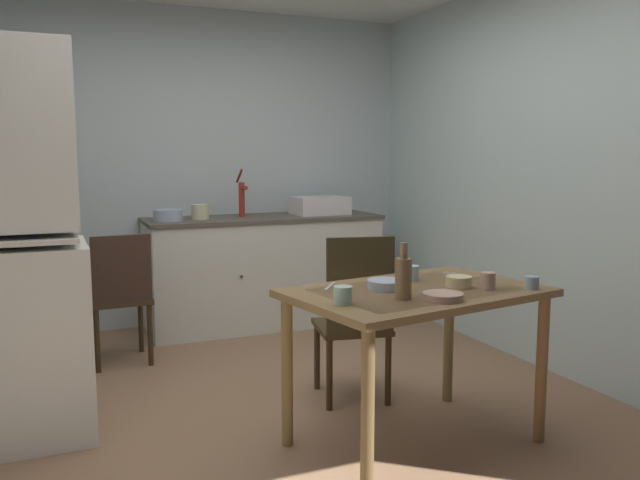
{
  "coord_description": "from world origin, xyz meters",
  "views": [
    {
      "loc": [
        -1.17,
        -3.31,
        1.42
      ],
      "look_at": [
        0.28,
        0.1,
        0.93
      ],
      "focal_mm": 36.68,
      "sensor_mm": 36.0,
      "label": 1
    }
  ],
  "objects_px": {
    "glass_bottle": "(403,277)",
    "teacup_mint": "(343,295)",
    "sink_basin": "(320,205)",
    "hand_pump": "(242,196)",
    "mixing_bowl_counter": "(168,215)",
    "serving_bowl_wide": "(386,284)",
    "chair_by_counter": "(120,295)",
    "dining_table": "(416,310)",
    "chair_far_side": "(355,317)"
  },
  "relations": [
    {
      "from": "chair_far_side",
      "to": "teacup_mint",
      "type": "xyz_separation_m",
      "value": [
        -0.43,
        -0.75,
        0.32
      ]
    },
    {
      "from": "chair_by_counter",
      "to": "teacup_mint",
      "type": "xyz_separation_m",
      "value": [
        0.73,
        -1.97,
        0.34
      ]
    },
    {
      "from": "chair_far_side",
      "to": "chair_by_counter",
      "type": "height_order",
      "value": "chair_far_side"
    },
    {
      "from": "teacup_mint",
      "to": "sink_basin",
      "type": "bearing_deg",
      "value": 69.03
    },
    {
      "from": "serving_bowl_wide",
      "to": "glass_bottle",
      "type": "relative_size",
      "value": 0.71
    },
    {
      "from": "hand_pump",
      "to": "chair_by_counter",
      "type": "relative_size",
      "value": 0.44
    },
    {
      "from": "glass_bottle",
      "to": "sink_basin",
      "type": "bearing_deg",
      "value": 74.87
    },
    {
      "from": "sink_basin",
      "to": "serving_bowl_wide",
      "type": "bearing_deg",
      "value": -105.69
    },
    {
      "from": "dining_table",
      "to": "chair_far_side",
      "type": "xyz_separation_m",
      "value": [
        -0.03,
        0.61,
        -0.18
      ]
    },
    {
      "from": "dining_table",
      "to": "serving_bowl_wide",
      "type": "xyz_separation_m",
      "value": [
        -0.13,
        0.06,
        0.12
      ]
    },
    {
      "from": "serving_bowl_wide",
      "to": "hand_pump",
      "type": "bearing_deg",
      "value": 89.97
    },
    {
      "from": "mixing_bowl_counter",
      "to": "chair_by_counter",
      "type": "height_order",
      "value": "mixing_bowl_counter"
    },
    {
      "from": "sink_basin",
      "to": "dining_table",
      "type": "distance_m",
      "value": 2.52
    },
    {
      "from": "serving_bowl_wide",
      "to": "teacup_mint",
      "type": "relative_size",
      "value": 2.22
    },
    {
      "from": "mixing_bowl_counter",
      "to": "chair_far_side",
      "type": "relative_size",
      "value": 0.23
    },
    {
      "from": "chair_by_counter",
      "to": "serving_bowl_wide",
      "type": "xyz_separation_m",
      "value": [
        1.05,
        -1.76,
        0.32
      ]
    },
    {
      "from": "dining_table",
      "to": "sink_basin",
      "type": "bearing_deg",
      "value": 77.65
    },
    {
      "from": "sink_basin",
      "to": "chair_far_side",
      "type": "distance_m",
      "value": 1.98
    },
    {
      "from": "hand_pump",
      "to": "chair_far_side",
      "type": "bearing_deg",
      "value": -86.83
    },
    {
      "from": "hand_pump",
      "to": "mixing_bowl_counter",
      "type": "xyz_separation_m",
      "value": [
        -0.62,
        -0.1,
        -0.12
      ]
    },
    {
      "from": "sink_basin",
      "to": "dining_table",
      "type": "xyz_separation_m",
      "value": [
        -0.54,
        -2.45,
        -0.31
      ]
    },
    {
      "from": "dining_table",
      "to": "glass_bottle",
      "type": "distance_m",
      "value": 0.31
    },
    {
      "from": "dining_table",
      "to": "chair_by_counter",
      "type": "relative_size",
      "value": 1.46
    },
    {
      "from": "mixing_bowl_counter",
      "to": "serving_bowl_wide",
      "type": "bearing_deg",
      "value": -75.26
    },
    {
      "from": "dining_table",
      "to": "chair_by_counter",
      "type": "xyz_separation_m",
      "value": [
        -1.18,
        1.82,
        -0.2
      ]
    },
    {
      "from": "sink_basin",
      "to": "serving_bowl_wide",
      "type": "distance_m",
      "value": 2.49
    },
    {
      "from": "chair_far_side",
      "to": "teacup_mint",
      "type": "height_order",
      "value": "chair_far_side"
    },
    {
      "from": "hand_pump",
      "to": "serving_bowl_wide",
      "type": "distance_m",
      "value": 2.45
    },
    {
      "from": "chair_by_counter",
      "to": "serving_bowl_wide",
      "type": "bearing_deg",
      "value": -59.29
    },
    {
      "from": "mixing_bowl_counter",
      "to": "chair_far_side",
      "type": "height_order",
      "value": "mixing_bowl_counter"
    },
    {
      "from": "serving_bowl_wide",
      "to": "sink_basin",
      "type": "bearing_deg",
      "value": 74.31
    },
    {
      "from": "dining_table",
      "to": "serving_bowl_wide",
      "type": "height_order",
      "value": "serving_bowl_wide"
    },
    {
      "from": "teacup_mint",
      "to": "glass_bottle",
      "type": "bearing_deg",
      "value": -3.33
    },
    {
      "from": "dining_table",
      "to": "hand_pump",
      "type": "bearing_deg",
      "value": 93.07
    },
    {
      "from": "sink_basin",
      "to": "hand_pump",
      "type": "bearing_deg",
      "value": 176.13
    },
    {
      "from": "dining_table",
      "to": "glass_bottle",
      "type": "height_order",
      "value": "glass_bottle"
    },
    {
      "from": "hand_pump",
      "to": "chair_far_side",
      "type": "xyz_separation_m",
      "value": [
        0.1,
        -1.88,
        -0.58
      ]
    },
    {
      "from": "dining_table",
      "to": "chair_by_counter",
      "type": "height_order",
      "value": "chair_by_counter"
    },
    {
      "from": "mixing_bowl_counter",
      "to": "teacup_mint",
      "type": "bearing_deg",
      "value": -83.41
    },
    {
      "from": "chair_by_counter",
      "to": "glass_bottle",
      "type": "distance_m",
      "value": 2.26
    },
    {
      "from": "hand_pump",
      "to": "mixing_bowl_counter",
      "type": "distance_m",
      "value": 0.64
    },
    {
      "from": "dining_table",
      "to": "teacup_mint",
      "type": "relative_size",
      "value": 15.95
    },
    {
      "from": "mixing_bowl_counter",
      "to": "serving_bowl_wide",
      "type": "relative_size",
      "value": 1.22
    },
    {
      "from": "chair_far_side",
      "to": "glass_bottle",
      "type": "distance_m",
      "value": 0.86
    },
    {
      "from": "teacup_mint",
      "to": "chair_by_counter",
      "type": "bearing_deg",
      "value": 110.27
    },
    {
      "from": "chair_by_counter",
      "to": "chair_far_side",
      "type": "bearing_deg",
      "value": -46.54
    },
    {
      "from": "hand_pump",
      "to": "serving_bowl_wide",
      "type": "height_order",
      "value": "hand_pump"
    },
    {
      "from": "glass_bottle",
      "to": "teacup_mint",
      "type": "bearing_deg",
      "value": 176.67
    },
    {
      "from": "sink_basin",
      "to": "chair_far_side",
      "type": "height_order",
      "value": "sink_basin"
    },
    {
      "from": "mixing_bowl_counter",
      "to": "serving_bowl_wide",
      "type": "distance_m",
      "value": 2.42
    }
  ]
}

